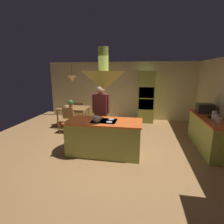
% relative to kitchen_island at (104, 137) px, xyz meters
% --- Properties ---
extents(ground, '(8.16, 8.16, 0.00)m').
position_rel_kitchen_island_xyz_m(ground, '(0.00, 0.20, -0.46)').
color(ground, '#9E7042').
extents(wall_back, '(6.80, 0.10, 2.55)m').
position_rel_kitchen_island_xyz_m(wall_back, '(0.00, 3.65, 0.82)').
color(wall_back, beige).
rests_on(wall_back, ground).
extents(kitchen_island, '(1.94, 0.89, 0.92)m').
position_rel_kitchen_island_xyz_m(kitchen_island, '(0.00, 0.00, 0.00)').
color(kitchen_island, '#939E42').
rests_on(kitchen_island, ground).
extents(counter_run_right, '(0.73, 2.06, 0.90)m').
position_rel_kitchen_island_xyz_m(counter_run_right, '(2.84, 0.80, 0.01)').
color(counter_run_right, '#939E42').
rests_on(counter_run_right, ground).
extents(oven_tower, '(0.66, 0.62, 2.14)m').
position_rel_kitchen_island_xyz_m(oven_tower, '(1.10, 3.24, 0.61)').
color(oven_tower, '#939E42').
rests_on(oven_tower, ground).
extents(dining_table, '(1.13, 0.89, 0.76)m').
position_rel_kitchen_island_xyz_m(dining_table, '(-1.70, 2.10, 0.21)').
color(dining_table, olive).
rests_on(dining_table, ground).
extents(person_at_island, '(0.53, 0.23, 1.73)m').
position_rel_kitchen_island_xyz_m(person_at_island, '(-0.25, 0.71, 0.54)').
color(person_at_island, tan).
rests_on(person_at_island, ground).
extents(range_hood, '(1.10, 1.10, 1.00)m').
position_rel_kitchen_island_xyz_m(range_hood, '(0.00, 0.00, 1.50)').
color(range_hood, '#939E42').
extents(pendant_light_over_table, '(0.32, 0.32, 0.82)m').
position_rel_kitchen_island_xyz_m(pendant_light_over_table, '(-1.70, 2.10, 1.41)').
color(pendant_light_over_table, '#E0B266').
extents(chair_facing_island, '(0.40, 0.40, 0.87)m').
position_rel_kitchen_island_xyz_m(chair_facing_island, '(-1.70, 1.43, 0.05)').
color(chair_facing_island, olive).
rests_on(chair_facing_island, ground).
extents(chair_by_back_wall, '(0.40, 0.40, 0.87)m').
position_rel_kitchen_island_xyz_m(chair_by_back_wall, '(-1.70, 2.77, 0.05)').
color(chair_by_back_wall, olive).
rests_on(chair_by_back_wall, ground).
extents(potted_plant_on_table, '(0.20, 0.20, 0.30)m').
position_rel_kitchen_island_xyz_m(potted_plant_on_table, '(-1.80, 2.08, 0.47)').
color(potted_plant_on_table, '#99382D').
rests_on(potted_plant_on_table, dining_table).
extents(cup_on_table, '(0.07, 0.07, 0.09)m').
position_rel_kitchen_island_xyz_m(cup_on_table, '(-1.86, 1.88, 0.35)').
color(cup_on_table, white).
rests_on(cup_on_table, dining_table).
extents(canister_flour, '(0.13, 0.13, 0.14)m').
position_rel_kitchen_island_xyz_m(canister_flour, '(2.84, 0.30, 0.52)').
color(canister_flour, '#E0B78C').
rests_on(canister_flour, counter_run_right).
extents(canister_sugar, '(0.11, 0.11, 0.17)m').
position_rel_kitchen_island_xyz_m(canister_sugar, '(2.84, 0.48, 0.53)').
color(canister_sugar, silver).
rests_on(canister_sugar, counter_run_right).
extents(canister_tea, '(0.13, 0.13, 0.22)m').
position_rel_kitchen_island_xyz_m(canister_tea, '(2.84, 0.66, 0.56)').
color(canister_tea, silver).
rests_on(canister_tea, counter_run_right).
extents(microwave_on_counter, '(0.46, 0.36, 0.28)m').
position_rel_kitchen_island_xyz_m(microwave_on_counter, '(2.84, 1.41, 0.59)').
color(microwave_on_counter, '#232326').
rests_on(microwave_on_counter, counter_run_right).
extents(cooking_pot_on_cooktop, '(0.18, 0.18, 0.12)m').
position_rel_kitchen_island_xyz_m(cooking_pot_on_cooktop, '(-0.16, -0.13, 0.53)').
color(cooking_pot_on_cooktop, '#B2B2B7').
rests_on(cooking_pot_on_cooktop, kitchen_island).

